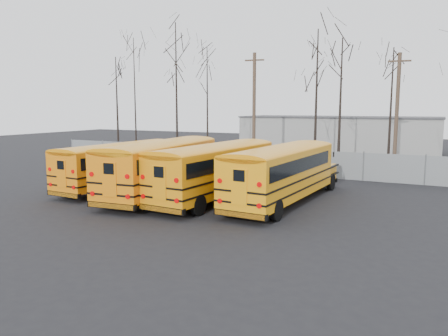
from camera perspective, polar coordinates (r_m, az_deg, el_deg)
The scene contains 16 objects.
ground at distance 24.24m, azimuth -6.22°, elevation -4.48°, with size 120.00×120.00×0.00m, color black.
fence at distance 34.63m, azimuth 4.55°, elevation 0.96°, with size 40.00×0.04×2.00m, color gray.
distant_building at distance 53.10m, azimuth 14.74°, elevation 4.24°, with size 22.00×8.00×4.00m, color #999995.
bus_a at distance 28.66m, azimuth -13.27°, elevation 0.83°, with size 2.96×10.78×2.99m.
bus_b at distance 25.91m, azimuth -7.94°, elevation 0.65°, with size 3.80×12.03×3.31m.
bus_c at distance 24.54m, azimuth -0.95°, elevation 0.19°, with size 3.42×11.67×3.22m.
bus_d at distance 23.74m, azimuth 7.76°, elevation -0.16°, with size 3.30×11.60×3.21m.
utility_pole_left at distance 40.70m, azimuth 3.95°, elevation 7.93°, with size 1.80×0.35×10.10m.
utility_pole_right at distance 35.81m, azimuth 21.63°, elevation 6.67°, with size 1.64×0.38×9.23m.
tree_0 at distance 49.07m, azimuth -13.78°, elevation 7.80°, with size 0.26×0.26×10.52m, color black.
tree_1 at distance 44.62m, azimuth -11.55°, elevation 8.76°, with size 0.26×0.26×11.90m, color black.
tree_2 at distance 40.85m, azimuth -6.22°, elevation 9.57°, with size 0.26×0.26×12.76m, color black.
tree_3 at distance 40.94m, azimuth -2.19°, elevation 8.13°, with size 0.26×0.26×10.65m, color black.
tree_4 at distance 38.51m, azimuth 11.96°, elevation 8.75°, with size 0.26×0.26×11.69m, color black.
tree_5 at distance 36.61m, azimuth 14.94°, elevation 7.87°, with size 0.26×0.26×10.62m, color black.
tree_6 at distance 36.52m, azimuth 20.93°, elevation 6.91°, with size 0.26×0.26×9.73m, color black.
Camera 1 is at (12.86, -19.88, 5.21)m, focal length 35.00 mm.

